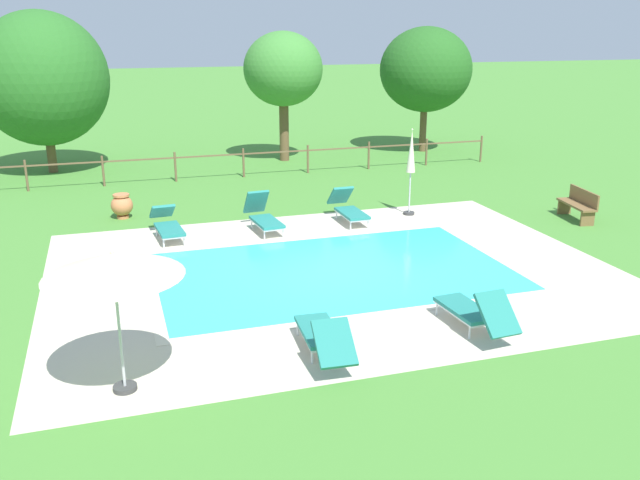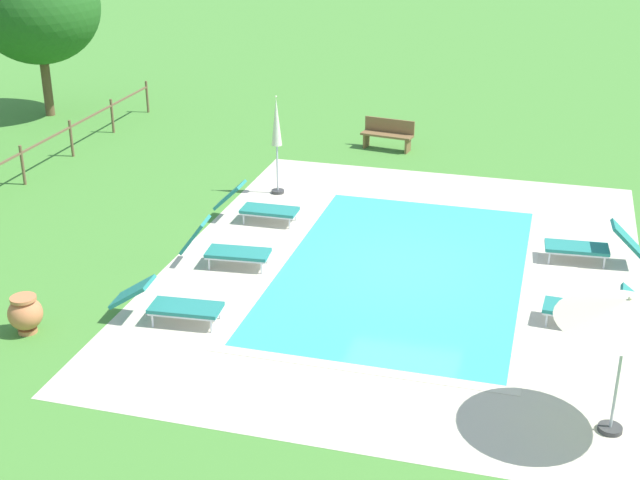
{
  "view_description": "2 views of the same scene",
  "coord_description": "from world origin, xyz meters",
  "px_view_note": "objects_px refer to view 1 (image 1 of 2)",
  "views": [
    {
      "loc": [
        -4.61,
        -13.57,
        5.28
      ],
      "look_at": [
        -0.16,
        0.5,
        0.6
      ],
      "focal_mm": 38.05,
      "sensor_mm": 36.0,
      "label": 1
    },
    {
      "loc": [
        -16.4,
        -2.77,
        7.85
      ],
      "look_at": [
        -1.6,
        1.32,
        1.19
      ],
      "focal_mm": 49.89,
      "sensor_mm": 36.0,
      "label": 2
    }
  ],
  "objects_px": {
    "sun_lounger_north_end": "(323,335)",
    "tree_west_mid": "(426,70)",
    "patio_umbrella_closed_row_west": "(411,158)",
    "terracotta_urn_near_fence": "(122,205)",
    "sun_lounger_north_far": "(167,224)",
    "sun_lounger_north_near_steps": "(348,208)",
    "sun_lounger_south_mid": "(474,311)",
    "sun_lounger_north_mid": "(264,216)",
    "patio_umbrella_open_foreground": "(113,266)",
    "tree_far_west": "(42,79)",
    "tree_centre": "(283,70)",
    "wooden_bench_lawn_side": "(579,204)"
  },
  "relations": [
    {
      "from": "sun_lounger_north_near_steps",
      "to": "terracotta_urn_near_fence",
      "type": "bearing_deg",
      "value": 159.5
    },
    {
      "from": "sun_lounger_south_mid",
      "to": "wooden_bench_lawn_side",
      "type": "height_order",
      "value": "sun_lounger_south_mid"
    },
    {
      "from": "wooden_bench_lawn_side",
      "to": "tree_west_mid",
      "type": "height_order",
      "value": "tree_west_mid"
    },
    {
      "from": "tree_far_west",
      "to": "patio_umbrella_closed_row_west",
      "type": "bearing_deg",
      "value": -43.06
    },
    {
      "from": "sun_lounger_north_near_steps",
      "to": "tree_west_mid",
      "type": "distance_m",
      "value": 12.25
    },
    {
      "from": "sun_lounger_north_near_steps",
      "to": "terracotta_urn_near_fence",
      "type": "height_order",
      "value": "sun_lounger_north_near_steps"
    },
    {
      "from": "sun_lounger_north_mid",
      "to": "patio_umbrella_open_foreground",
      "type": "distance_m",
      "value": 8.67
    },
    {
      "from": "sun_lounger_north_end",
      "to": "patio_umbrella_open_foreground",
      "type": "distance_m",
      "value": 3.62
    },
    {
      "from": "sun_lounger_north_far",
      "to": "wooden_bench_lawn_side",
      "type": "bearing_deg",
      "value": -8.8
    },
    {
      "from": "sun_lounger_north_near_steps",
      "to": "tree_centre",
      "type": "relative_size",
      "value": 0.38
    },
    {
      "from": "sun_lounger_north_near_steps",
      "to": "patio_umbrella_closed_row_west",
      "type": "relative_size",
      "value": 0.78
    },
    {
      "from": "patio_umbrella_closed_row_west",
      "to": "sun_lounger_north_far",
      "type": "bearing_deg",
      "value": -178.38
    },
    {
      "from": "sun_lounger_north_end",
      "to": "wooden_bench_lawn_side",
      "type": "height_order",
      "value": "wooden_bench_lawn_side"
    },
    {
      "from": "tree_far_west",
      "to": "tree_centre",
      "type": "height_order",
      "value": "tree_far_west"
    },
    {
      "from": "patio_umbrella_closed_row_west",
      "to": "sun_lounger_north_end",
      "type": "bearing_deg",
      "value": -123.59
    },
    {
      "from": "sun_lounger_north_end",
      "to": "sun_lounger_north_far",
      "type": "bearing_deg",
      "value": 103.8
    },
    {
      "from": "patio_umbrella_open_foreground",
      "to": "sun_lounger_north_mid",
      "type": "bearing_deg",
      "value": 62.71
    },
    {
      "from": "patio_umbrella_closed_row_west",
      "to": "terracotta_urn_near_fence",
      "type": "bearing_deg",
      "value": 165.18
    },
    {
      "from": "sun_lounger_north_mid",
      "to": "terracotta_urn_near_fence",
      "type": "height_order",
      "value": "sun_lounger_north_mid"
    },
    {
      "from": "sun_lounger_north_far",
      "to": "terracotta_urn_near_fence",
      "type": "height_order",
      "value": "sun_lounger_north_far"
    },
    {
      "from": "wooden_bench_lawn_side",
      "to": "sun_lounger_north_mid",
      "type": "bearing_deg",
      "value": 169.38
    },
    {
      "from": "sun_lounger_south_mid",
      "to": "patio_umbrella_closed_row_west",
      "type": "relative_size",
      "value": 0.78
    },
    {
      "from": "sun_lounger_north_mid",
      "to": "tree_west_mid",
      "type": "bearing_deg",
      "value": 46.1
    },
    {
      "from": "sun_lounger_north_far",
      "to": "wooden_bench_lawn_side",
      "type": "xyz_separation_m",
      "value": [
        11.29,
        -1.75,
        0.1
      ]
    },
    {
      "from": "tree_far_west",
      "to": "tree_centre",
      "type": "relative_size",
      "value": 1.15
    },
    {
      "from": "sun_lounger_north_far",
      "to": "tree_west_mid",
      "type": "height_order",
      "value": "tree_west_mid"
    },
    {
      "from": "sun_lounger_north_near_steps",
      "to": "sun_lounger_north_end",
      "type": "xyz_separation_m",
      "value": [
        -3.16,
        -7.53,
        -0.01
      ]
    },
    {
      "from": "wooden_bench_lawn_side",
      "to": "tree_centre",
      "type": "bearing_deg",
      "value": 116.98
    },
    {
      "from": "sun_lounger_north_end",
      "to": "sun_lounger_south_mid",
      "type": "relative_size",
      "value": 1.03
    },
    {
      "from": "terracotta_urn_near_fence",
      "to": "tree_west_mid",
      "type": "distance_m",
      "value": 15.24
    },
    {
      "from": "sun_lounger_north_end",
      "to": "tree_far_west",
      "type": "distance_m",
      "value": 18.28
    },
    {
      "from": "terracotta_urn_near_fence",
      "to": "tree_centre",
      "type": "distance_m",
      "value": 10.26
    },
    {
      "from": "sun_lounger_north_mid",
      "to": "tree_centre",
      "type": "bearing_deg",
      "value": 72.11
    },
    {
      "from": "sun_lounger_south_mid",
      "to": "patio_umbrella_open_foreground",
      "type": "distance_m",
      "value": 6.32
    },
    {
      "from": "tree_centre",
      "to": "patio_umbrella_open_foreground",
      "type": "bearing_deg",
      "value": -112.21
    },
    {
      "from": "sun_lounger_south_mid",
      "to": "sun_lounger_north_mid",
      "type": "bearing_deg",
      "value": 106.75
    },
    {
      "from": "sun_lounger_south_mid",
      "to": "wooden_bench_lawn_side",
      "type": "bearing_deg",
      "value": 40.67
    },
    {
      "from": "sun_lounger_north_far",
      "to": "tree_west_mid",
      "type": "relative_size",
      "value": 0.39
    },
    {
      "from": "terracotta_urn_near_fence",
      "to": "tree_centre",
      "type": "xyz_separation_m",
      "value": [
        6.66,
        7.11,
        3.23
      ]
    },
    {
      "from": "wooden_bench_lawn_side",
      "to": "patio_umbrella_closed_row_west",
      "type": "bearing_deg",
      "value": 155.9
    },
    {
      "from": "terracotta_urn_near_fence",
      "to": "wooden_bench_lawn_side",
      "type": "bearing_deg",
      "value": -18.21
    },
    {
      "from": "tree_far_west",
      "to": "sun_lounger_north_end",
      "type": "bearing_deg",
      "value": -73.36
    },
    {
      "from": "sun_lounger_north_near_steps",
      "to": "sun_lounger_south_mid",
      "type": "height_order",
      "value": "sun_lounger_south_mid"
    },
    {
      "from": "sun_lounger_north_near_steps",
      "to": "patio_umbrella_closed_row_west",
      "type": "bearing_deg",
      "value": 4.42
    },
    {
      "from": "patio_umbrella_closed_row_west",
      "to": "tree_far_west",
      "type": "height_order",
      "value": "tree_far_west"
    },
    {
      "from": "sun_lounger_north_end",
      "to": "tree_west_mid",
      "type": "xyz_separation_m",
      "value": [
        10.09,
        17.15,
        3.11
      ]
    },
    {
      "from": "sun_lounger_north_mid",
      "to": "tree_far_west",
      "type": "relative_size",
      "value": 0.32
    },
    {
      "from": "sun_lounger_north_mid",
      "to": "tree_far_west",
      "type": "xyz_separation_m",
      "value": [
        -5.85,
        9.89,
        3.03
      ]
    },
    {
      "from": "sun_lounger_north_mid",
      "to": "tree_centre",
      "type": "height_order",
      "value": "tree_centre"
    },
    {
      "from": "patio_umbrella_open_foreground",
      "to": "terracotta_urn_near_fence",
      "type": "xyz_separation_m",
      "value": [
        0.32,
        9.99,
        -1.63
      ]
    }
  ]
}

